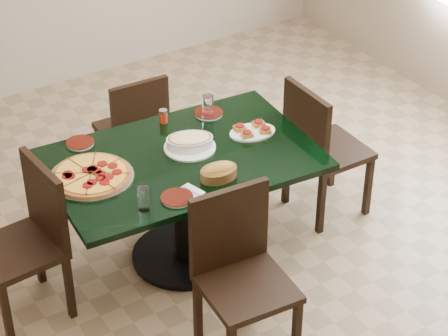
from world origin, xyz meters
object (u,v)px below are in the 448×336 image
chair_near (239,266)px  lasagna_casserole (190,142)px  chair_left (31,234)px  pepperoni_pizza (91,175)px  bread_basket (219,172)px  chair_right (319,144)px  chair_far (135,127)px  bruschetta_platter (252,130)px  main_table (182,182)px

chair_near → lasagna_casserole: chair_near is taller
chair_left → pepperoni_pizza: (0.40, 0.02, 0.24)m
pepperoni_pizza → chair_left: bearing=-177.4°
bread_basket → chair_right: bearing=16.7°
chair_far → bruschetta_platter: bearing=116.7°
chair_near → bread_basket: bearing=74.3°
chair_left → lasagna_casserole: 1.05m
bruschetta_platter → chair_near: bearing=-115.9°
bruschetta_platter → chair_left: bearing=-171.1°
main_table → chair_left: size_ratio=1.70×
main_table → bread_basket: (0.07, -0.29, 0.22)m
chair_near → lasagna_casserole: (0.20, 0.85, 0.25)m
pepperoni_pizza → bread_basket: bearing=-31.9°
chair_left → chair_near: bearing=39.0°
chair_left → chair_far: bearing=121.8°
main_table → chair_right: bearing=1.0°
main_table → lasagna_casserole: bearing=36.6°
lasagna_casserole → bread_basket: size_ratio=1.44×
bread_basket → chair_far: bearing=89.7°
chair_near → bruschetta_platter: (0.61, 0.79, 0.23)m
main_table → chair_far: 0.85m
chair_far → pepperoni_pizza: (-0.65, -0.76, 0.28)m
pepperoni_pizza → lasagna_casserole: bearing=-2.5°
chair_right → lasagna_casserole: size_ratio=2.96×
pepperoni_pizza → bread_basket: size_ratio=2.14×
main_table → chair_left: (-0.93, 0.06, -0.04)m
chair_right → bread_basket: bearing=105.4°
chair_left → bread_basket: 1.10m
chair_left → main_table: bearing=81.3°
main_table → pepperoni_pizza: pepperoni_pizza is taller
chair_far → chair_right: chair_right is taller
lasagna_casserole → main_table: bearing=-126.4°
chair_near → chair_right: bearing=38.7°
chair_near → chair_left: chair_near is taller
main_table → bruschetta_platter: bruschetta_platter is taller
chair_right → lasagna_casserole: bearing=83.4°
main_table → bruschetta_platter: 0.53m
main_table → bread_basket: bread_basket is taller
main_table → chair_far: size_ratio=1.85×
pepperoni_pizza → bruschetta_platter: 1.03m
chair_left → pepperoni_pizza: size_ratio=1.98×
main_table → lasagna_casserole: 0.25m
chair_right → bruschetta_platter: 0.54m
pepperoni_pizza → lasagna_casserole: 0.62m
main_table → chair_left: 0.94m
bread_basket → bruschetta_platter: size_ratio=0.70×
chair_far → chair_near: bearing=84.5°
chair_near → main_table: bearing=86.5°
chair_right → bread_basket: chair_right is taller
bread_basket → pepperoni_pizza: bearing=149.9°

